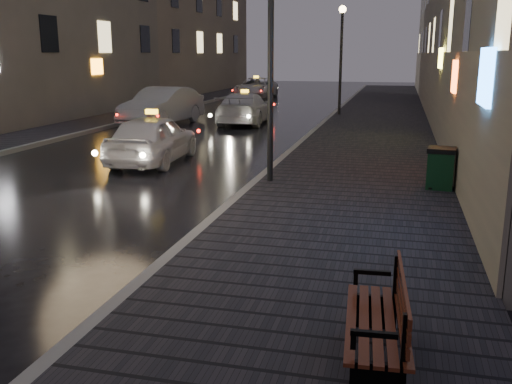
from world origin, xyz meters
TOP-DOWN VIEW (x-y plane):
  - ground at (0.00, 0.00)m, footprint 120.00×120.00m
  - sidewalk at (3.90, 21.00)m, footprint 4.60×58.00m
  - curb at (1.50, 21.00)m, footprint 0.20×58.00m
  - sidewalk_far at (-8.70, 21.00)m, footprint 2.40×58.00m
  - curb_far at (-7.40, 21.00)m, footprint 0.20×58.00m
  - building_far_c at (-13.50, 39.00)m, footprint 6.00×22.00m
  - lamp_near at (1.85, 6.00)m, footprint 0.36×0.36m
  - lamp_far at (1.85, 22.00)m, footprint 0.36×0.36m
  - bench at (4.78, -1.90)m, footprint 0.70×1.77m
  - trash_bin at (5.80, 6.14)m, footprint 0.69×0.69m
  - taxi_near at (-2.18, 8.19)m, footprint 1.97×4.33m
  - car_left_mid at (-5.58, 16.88)m, footprint 2.32×5.25m
  - taxi_mid at (-2.08, 18.20)m, footprint 2.30×5.01m
  - taxi_far at (-5.34, 33.34)m, footprint 2.55×5.32m

SIDE VIEW (x-z plane):
  - ground at x=0.00m, z-range 0.00..0.00m
  - sidewalk at x=3.90m, z-range 0.00..0.15m
  - curb at x=1.50m, z-range 0.00..0.15m
  - sidewalk_far at x=-8.70m, z-range 0.00..0.15m
  - curb_far at x=-7.40m, z-range 0.00..0.15m
  - bench at x=4.78m, z-range 0.15..1.04m
  - trash_bin at x=5.80m, z-range 0.16..1.10m
  - taxi_mid at x=-2.08m, z-range 0.00..1.42m
  - taxi_near at x=-2.18m, z-range 0.00..1.44m
  - taxi_far at x=-5.34m, z-range 0.00..1.46m
  - car_left_mid at x=-5.58m, z-range 0.00..1.68m
  - lamp_near at x=1.85m, z-range 0.85..6.13m
  - lamp_far at x=1.85m, z-range 0.85..6.13m
  - building_far_c at x=-13.50m, z-range 0.00..11.00m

